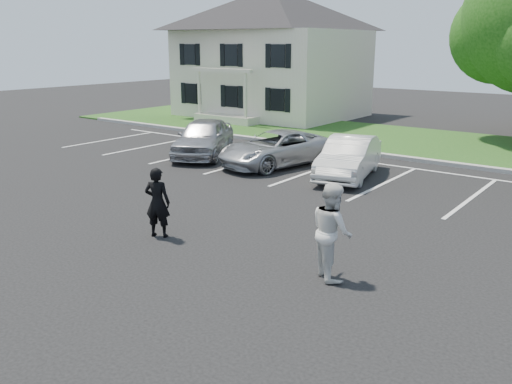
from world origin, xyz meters
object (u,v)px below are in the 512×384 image
at_px(house, 272,54).
at_px(man_black_suit, 157,202).
at_px(man_white_shirt, 332,231).
at_px(car_white_sedan, 349,158).
at_px(car_silver_west, 204,137).
at_px(car_silver_minivan, 277,149).

height_order(house, man_black_suit, house).
relative_size(man_white_shirt, car_white_sedan, 0.46).
xyz_separation_m(man_black_suit, car_silver_west, (-5.57, 7.74, -0.08)).
bearing_deg(car_white_sedan, man_black_suit, -110.19).
distance_m(man_black_suit, man_white_shirt, 4.42).
bearing_deg(car_silver_minivan, car_silver_west, -161.06).
relative_size(car_silver_west, car_silver_minivan, 0.96).
bearing_deg(man_white_shirt, house, -12.96).
distance_m(man_black_suit, car_silver_minivan, 8.35).
distance_m(car_silver_west, car_silver_minivan, 3.39).
bearing_deg(car_silver_west, man_black_suit, -81.46).
bearing_deg(house, car_silver_west, -66.71).
xyz_separation_m(man_black_suit, man_white_shirt, (4.40, 0.42, 0.11)).
distance_m(house, man_black_suit, 22.84).
distance_m(house, car_silver_minivan, 14.99).
height_order(car_silver_west, car_white_sedan, car_silver_west).
bearing_deg(man_white_shirt, car_silver_minivan, -10.08).
relative_size(man_black_suit, car_white_sedan, 0.40).
bearing_deg(house, man_white_shirt, -52.02).
xyz_separation_m(man_black_suit, car_white_sedan, (0.82, 8.01, -0.15)).
bearing_deg(man_black_suit, house, -84.99).
xyz_separation_m(house, car_white_sedan, (11.63, -11.89, -3.14)).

